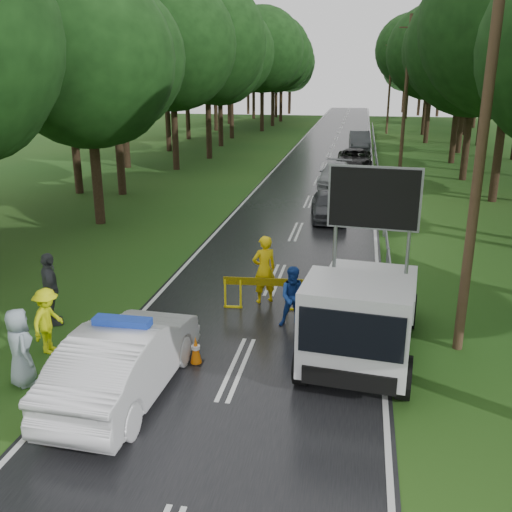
% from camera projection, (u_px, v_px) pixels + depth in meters
% --- Properties ---
extents(ground, '(160.00, 160.00, 0.00)m').
position_uv_depth(ground, '(237.00, 368.00, 13.25)').
color(ground, '#194914').
rests_on(ground, ground).
extents(road, '(7.00, 140.00, 0.02)m').
position_uv_depth(road, '(324.00, 166.00, 41.31)').
color(road, black).
rests_on(road, ground).
extents(guardrail, '(0.12, 60.06, 0.70)m').
position_uv_depth(guardrail, '(377.00, 161.00, 40.20)').
color(guardrail, gray).
rests_on(guardrail, ground).
extents(utility_pole_near, '(1.40, 0.24, 10.00)m').
position_uv_depth(utility_pole_near, '(482.00, 143.00, 12.67)').
color(utility_pole_near, '#483221').
rests_on(utility_pole_near, ground).
extents(utility_pole_mid, '(1.40, 0.24, 10.00)m').
position_uv_depth(utility_pole_mid, '(405.00, 96.00, 36.99)').
color(utility_pole_mid, '#483221').
rests_on(utility_pole_mid, ground).
extents(utility_pole_far, '(1.40, 0.24, 10.00)m').
position_uv_depth(utility_pole_far, '(390.00, 86.00, 61.31)').
color(utility_pole_far, '#483221').
rests_on(utility_pole_far, ground).
extents(police_sedan, '(1.88, 4.94, 1.77)m').
position_uv_depth(police_sedan, '(125.00, 360.00, 11.97)').
color(police_sedan, silver).
rests_on(police_sedan, ground).
extents(work_truck, '(2.95, 5.68, 4.36)m').
position_uv_depth(work_truck, '(362.00, 312.00, 13.41)').
color(work_truck, gray).
rests_on(work_truck, ground).
extents(barrier, '(2.35, 0.24, 0.97)m').
position_uv_depth(barrier, '(264.00, 286.00, 16.31)').
color(barrier, yellow).
rests_on(barrier, ground).
extents(officer, '(0.90, 0.82, 2.06)m').
position_uv_depth(officer, '(264.00, 270.00, 16.75)').
color(officer, yellow).
rests_on(officer, ground).
extents(civilian, '(0.90, 0.75, 1.69)m').
position_uv_depth(civilian, '(294.00, 297.00, 15.20)').
color(civilian, '#173B96').
rests_on(civilian, ground).
extents(bystander_left, '(0.67, 1.10, 1.66)m').
position_uv_depth(bystander_left, '(48.00, 321.00, 13.80)').
color(bystander_left, '#DDE90C').
rests_on(bystander_left, ground).
extents(bystander_mid, '(1.09, 1.26, 2.03)m').
position_uv_depth(bystander_mid, '(50.00, 289.00, 15.28)').
color(bystander_mid, '#45474D').
rests_on(bystander_mid, ground).
extents(bystander_right, '(1.02, 1.01, 1.78)m').
position_uv_depth(bystander_right, '(20.00, 347.00, 12.35)').
color(bystander_right, '#8E9EAA').
rests_on(bystander_right, ground).
extents(queue_car_first, '(1.96, 4.01, 1.32)m').
position_uv_depth(queue_car_first, '(328.00, 205.00, 26.39)').
color(queue_car_first, '#3A3C41').
rests_on(queue_car_first, ground).
extents(queue_car_second, '(2.09, 4.74, 1.35)m').
position_uv_depth(queue_car_second, '(336.00, 175.00, 34.12)').
color(queue_car_second, '#929599').
rests_on(queue_car_second, ground).
extents(queue_car_third, '(2.41, 5.18, 1.44)m').
position_uv_depth(queue_car_third, '(354.00, 160.00, 39.56)').
color(queue_car_third, black).
rests_on(queue_car_third, ground).
extents(queue_car_fourth, '(1.98, 4.93, 1.59)m').
position_uv_depth(queue_car_fourth, '(359.00, 141.00, 49.83)').
color(queue_car_fourth, '#3F4347').
rests_on(queue_car_fourth, ground).
extents(cone_near_left, '(0.38, 0.38, 0.80)m').
position_uv_depth(cone_near_left, '(47.00, 414.00, 10.82)').
color(cone_near_left, black).
rests_on(cone_near_left, ground).
extents(cone_center, '(0.33, 0.33, 0.70)m').
position_uv_depth(cone_center, '(196.00, 350.00, 13.38)').
color(cone_center, black).
rests_on(cone_center, ground).
extents(cone_far, '(0.31, 0.31, 0.66)m').
position_uv_depth(cone_far, '(309.00, 294.00, 16.85)').
color(cone_far, black).
rests_on(cone_far, ground).
extents(cone_left_mid, '(0.31, 0.31, 0.66)m').
position_uv_depth(cone_left_mid, '(114.00, 336.00, 14.18)').
color(cone_left_mid, black).
rests_on(cone_left_mid, ground).
extents(cone_right, '(0.31, 0.31, 0.65)m').
position_uv_depth(cone_right, '(385.00, 295.00, 16.77)').
color(cone_right, black).
rests_on(cone_right, ground).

